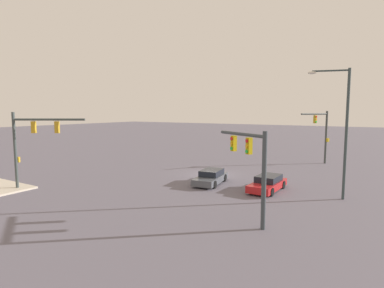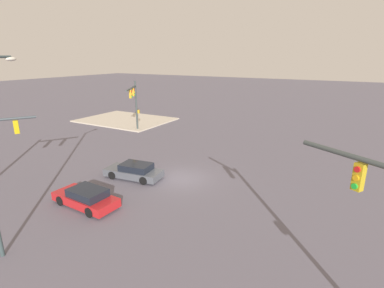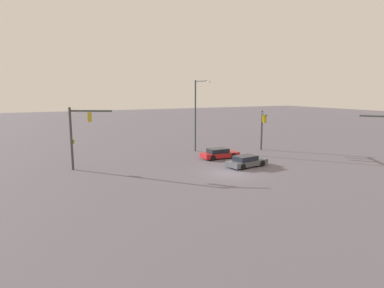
% 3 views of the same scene
% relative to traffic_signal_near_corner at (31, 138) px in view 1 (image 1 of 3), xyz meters
% --- Properties ---
extents(ground_plane, '(224.87, 224.87, 0.00)m').
position_rel_traffic_signal_near_corner_xyz_m(ground_plane, '(-12.77, 9.73, -4.20)').
color(ground_plane, '#5E5966').
extents(traffic_signal_near_corner, '(3.13, 5.32, 6.31)m').
position_rel_traffic_signal_near_corner_xyz_m(traffic_signal_near_corner, '(0.00, 0.00, 0.00)').
color(traffic_signal_near_corner, '#374140').
rests_on(traffic_signal_near_corner, ground).
extents(traffic_signal_opposite_side, '(2.48, 3.79, 5.34)m').
position_rel_traffic_signal_near_corner_xyz_m(traffic_signal_opposite_side, '(-2.07, 17.95, -0.54)').
color(traffic_signal_opposite_side, '#373F44').
rests_on(traffic_signal_opposite_side, ground).
extents(traffic_signal_cross_street, '(3.86, 2.67, 6.38)m').
position_rel_traffic_signal_near_corner_xyz_m(traffic_signal_cross_street, '(-25.47, 17.94, -0.10)').
color(traffic_signal_cross_street, '#393F3E').
rests_on(traffic_signal_cross_street, ground).
extents(streetlamp_curved_arm, '(0.99, 2.79, 9.37)m').
position_rel_traffic_signal_near_corner_xyz_m(streetlamp_curved_arm, '(-10.05, 21.63, 1.20)').
color(streetlamp_curved_arm, '#334142').
rests_on(streetlamp_curved_arm, ground).
extents(sedan_car_approaching, '(4.74, 2.44, 1.21)m').
position_rel_traffic_signal_near_corner_xyz_m(sedan_car_approaching, '(-9.45, 11.40, -3.63)').
color(sedan_car_approaching, '#4C5058').
rests_on(sedan_car_approaching, ground).
extents(sedan_car_waiting_far, '(4.57, 2.04, 1.21)m').
position_rel_traffic_signal_near_corner_xyz_m(sedan_car_waiting_far, '(-9.74, 16.44, -3.63)').
color(sedan_car_waiting_far, '#B21B1E').
rests_on(sedan_car_waiting_far, ground).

